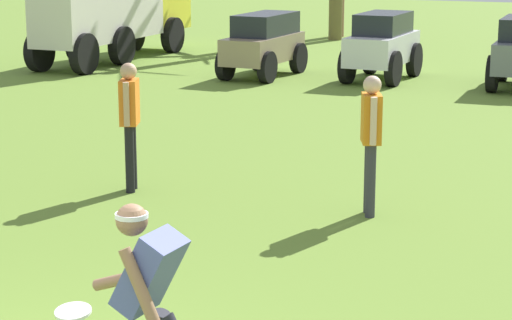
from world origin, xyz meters
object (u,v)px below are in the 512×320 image
(parked_car_slot_b, at_px, (382,44))
(frisbee_thrower, at_px, (152,297))
(parked_car_slot_a, at_px, (264,43))
(box_truck, at_px, (112,9))
(teammate_midfield, at_px, (371,132))
(frisbee_in_flight, at_px, (73,312))
(teammate_near_sideline, at_px, (130,114))

(parked_car_slot_b, bearing_deg, frisbee_thrower, -81.51)
(parked_car_slot_a, relative_size, box_truck, 0.42)
(teammate_midfield, bearing_deg, frisbee_in_flight, -100.75)
(parked_car_slot_a, distance_m, parked_car_slot_b, 2.53)
(frisbee_thrower, bearing_deg, frisbee_in_flight, 160.48)
(frisbee_thrower, xyz_separation_m, parked_car_slot_b, (-2.24, 15.01, -0.05))
(frisbee_thrower, bearing_deg, box_truck, 119.92)
(frisbee_thrower, xyz_separation_m, teammate_midfield, (0.14, 5.00, 0.15))
(teammate_near_sideline, xyz_separation_m, parked_car_slot_a, (-1.91, 9.61, -0.22))
(parked_car_slot_b, bearing_deg, box_truck, 174.32)
(frisbee_thrower, height_order, teammate_midfield, teammate_midfield)
(frisbee_thrower, height_order, box_truck, box_truck)
(teammate_midfield, bearing_deg, parked_car_slot_b, 103.37)
(box_truck, bearing_deg, parked_car_slot_a, -14.15)
(box_truck, bearing_deg, parked_car_slot_b, -5.68)
(teammate_near_sideline, height_order, box_truck, box_truck)
(frisbee_thrower, xyz_separation_m, parked_car_slot_a, (-4.74, 14.60, -0.07))
(parked_car_slot_b, xyz_separation_m, box_truck, (-6.78, 0.67, 0.49))
(parked_car_slot_b, bearing_deg, frisbee_in_flight, -84.27)
(frisbee_thrower, relative_size, box_truck, 0.24)
(teammate_midfield, distance_m, parked_car_slot_a, 10.77)
(teammate_near_sideline, xyz_separation_m, parked_car_slot_b, (0.59, 10.02, -0.20))
(parked_car_slot_a, bearing_deg, box_truck, 165.85)
(frisbee_in_flight, relative_size, parked_car_slot_a, 0.11)
(teammate_near_sideline, xyz_separation_m, box_truck, (-6.20, 10.69, 0.29))
(teammate_near_sideline, distance_m, parked_car_slot_a, 9.80)
(frisbee_in_flight, height_order, teammate_midfield, teammate_midfield)
(frisbee_in_flight, xyz_separation_m, parked_car_slot_b, (-1.48, 14.74, 0.26))
(teammate_midfield, xyz_separation_m, box_truck, (-9.16, 10.68, 0.29))
(teammate_midfield, bearing_deg, box_truck, 130.62)
(frisbee_thrower, distance_m, parked_car_slot_b, 15.18)
(box_truck, bearing_deg, frisbee_thrower, -60.08)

